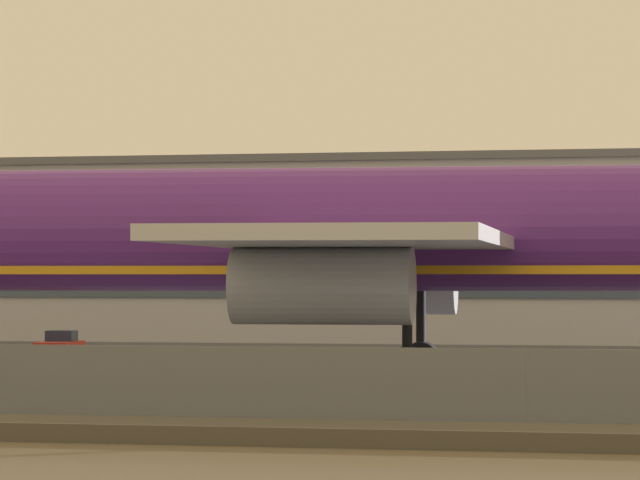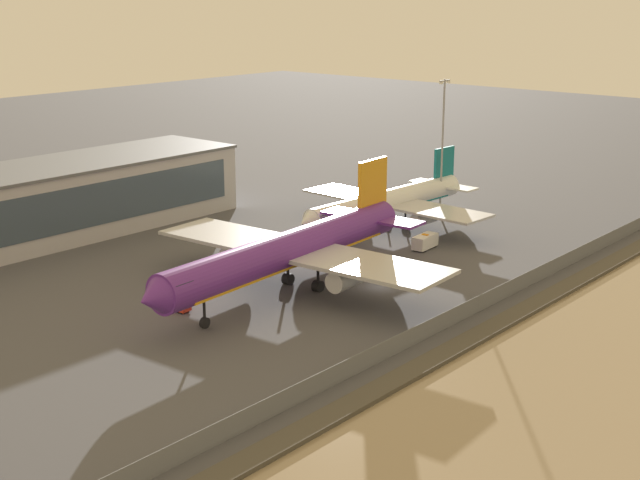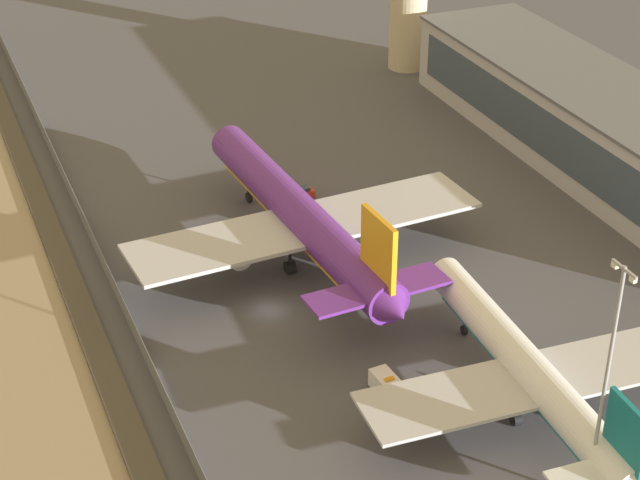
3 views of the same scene
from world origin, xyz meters
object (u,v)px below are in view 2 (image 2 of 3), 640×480
(baggage_tug, at_px, (178,305))
(apron_light_mast_apron_west, at_px, (443,142))
(passenger_jet_white_teal, at_px, (389,202))
(ops_van, at_px, (425,241))
(cargo_jet_purple, at_px, (291,250))

(baggage_tug, distance_m, apron_light_mast_apron_west, 66.90)
(passenger_jet_white_teal, distance_m, ops_van, 14.39)
(cargo_jet_purple, xyz_separation_m, apron_light_mast_apron_west, (50.43, 8.49, 7.82))
(cargo_jet_purple, xyz_separation_m, ops_van, (30.10, -1.97, -4.77))
(apron_light_mast_apron_west, bearing_deg, cargo_jet_purple, -170.45)
(baggage_tug, height_order, apron_light_mast_apron_west, apron_light_mast_apron_west)
(ops_van, xyz_separation_m, apron_light_mast_apron_west, (20.33, 10.46, 12.59))
(baggage_tug, bearing_deg, passenger_jet_white_teal, 4.47)
(cargo_jet_purple, relative_size, ops_van, 9.98)
(cargo_jet_purple, bearing_deg, baggage_tug, 157.62)
(cargo_jet_purple, bearing_deg, ops_van, -3.74)
(passenger_jet_white_teal, bearing_deg, cargo_jet_purple, -164.36)
(cargo_jet_purple, xyz_separation_m, baggage_tug, (-15.14, 6.23, -5.24))
(cargo_jet_purple, bearing_deg, passenger_jet_white_teal, 15.64)
(passenger_jet_white_teal, xyz_separation_m, baggage_tug, (-51.92, -4.06, -3.94))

